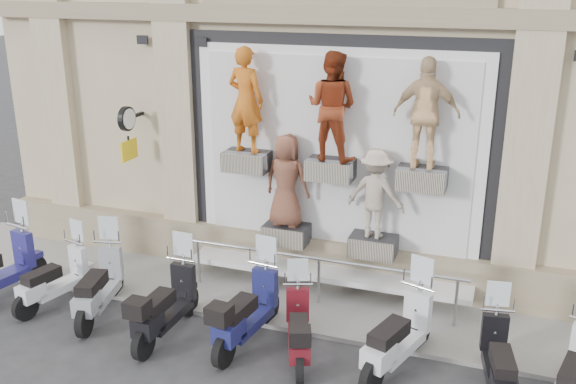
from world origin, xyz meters
The scene contains 12 objects.
ground centered at (0.00, 0.00, 0.00)m, with size 90.00×90.00×0.00m, color #2F2F32.
sidewalk centered at (0.00, 2.10, 0.04)m, with size 16.00×2.20×0.08m, color gray.
shop_vitrine centered at (0.06, 2.74, 2.47)m, with size 5.60×0.83×4.30m.
guard_rail centered at (0.00, 2.00, 0.47)m, with size 5.06×0.10×0.93m, color #9EA0A5, non-canonical shape.
clock_sign_bracket centered at (-3.90, 2.47, 2.80)m, with size 0.10×0.80×1.02m.
scooter_b centered at (-4.32, 0.54, 0.70)m, with size 0.50×1.72×1.40m, color silver, non-canonical shape.
scooter_c centered at (-3.38, 0.49, 0.77)m, with size 0.55×1.90×1.54m, color gray, non-canonical shape.
scooter_d centered at (-1.98, 0.27, 0.77)m, with size 0.55×1.90×1.54m, color black, non-canonical shape.
scooter_e centered at (-0.69, 0.50, 0.79)m, with size 0.56×1.94×1.57m, color #16194D, non-canonical shape.
scooter_f centered at (0.19, 0.38, 0.69)m, with size 0.49×1.69×1.38m, color #560E16, non-canonical shape.
scooter_g centered at (1.63, 0.58, 0.79)m, with size 0.56×1.93×1.57m, color silver, non-canonical shape.
scooter_h centered at (3.02, 0.48, 0.71)m, with size 0.51×1.74×1.42m, color black, non-canonical shape.
Camera 1 is at (2.85, -7.54, 5.45)m, focal length 40.00 mm.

